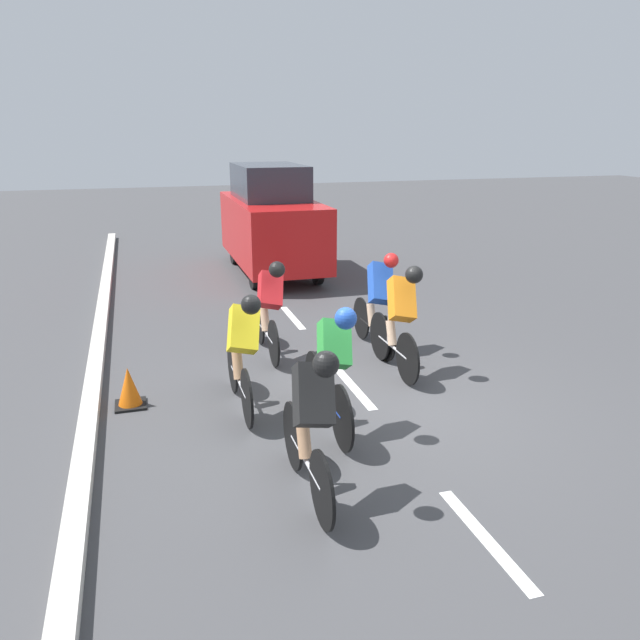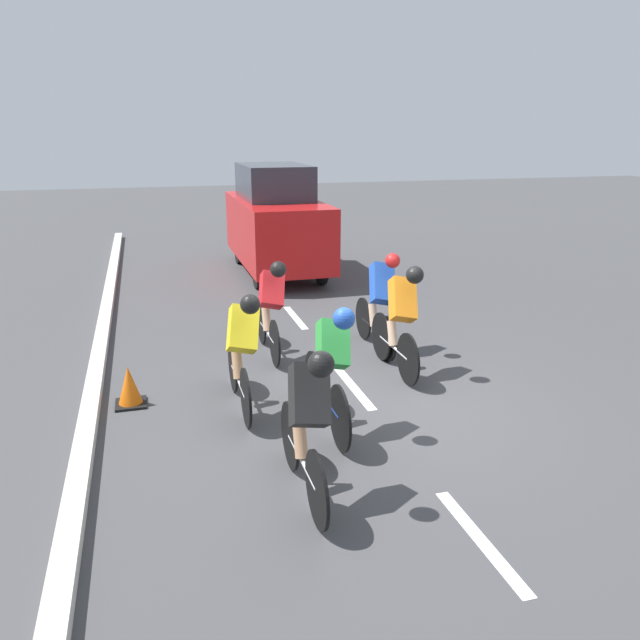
# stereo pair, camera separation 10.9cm
# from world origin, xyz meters

# --- Properties ---
(ground_plane) EXTENTS (60.00, 60.00, 0.00)m
(ground_plane) POSITION_xyz_m (0.00, 0.00, 0.00)
(ground_plane) COLOR #424244
(lane_stripe_near) EXTENTS (0.12, 1.40, 0.01)m
(lane_stripe_near) POSITION_xyz_m (0.00, 2.67, 0.00)
(lane_stripe_near) COLOR white
(lane_stripe_near) RESTS_ON ground
(lane_stripe_mid) EXTENTS (0.12, 1.40, 0.01)m
(lane_stripe_mid) POSITION_xyz_m (0.00, -0.53, 0.00)
(lane_stripe_mid) COLOR white
(lane_stripe_mid) RESTS_ON ground
(lane_stripe_far) EXTENTS (0.12, 1.40, 0.01)m
(lane_stripe_far) POSITION_xyz_m (0.00, -3.73, 0.00)
(lane_stripe_far) COLOR white
(lane_stripe_far) RESTS_ON ground
(curb) EXTENTS (0.20, 25.43, 0.14)m
(curb) POSITION_xyz_m (3.20, -0.53, 0.07)
(curb) COLOR beige
(curb) RESTS_ON ground
(cyclist_blue) EXTENTS (0.43, 1.68, 1.52)m
(cyclist_blue) POSITION_xyz_m (-0.81, -1.77, 0.80)
(cyclist_blue) COLOR black
(cyclist_blue) RESTS_ON ground
(cyclist_red) EXTENTS (0.43, 1.66, 1.45)m
(cyclist_red) POSITION_xyz_m (0.77, -1.99, 0.77)
(cyclist_red) COLOR black
(cyclist_red) RESTS_ON ground
(cyclist_orange) EXTENTS (0.43, 1.65, 1.53)m
(cyclist_orange) POSITION_xyz_m (-0.75, -0.86, 0.81)
(cyclist_orange) COLOR black
(cyclist_orange) RESTS_ON ground
(cyclist_green) EXTENTS (0.41, 1.73, 1.47)m
(cyclist_green) POSITION_xyz_m (0.62, 0.50, 0.77)
(cyclist_green) COLOR black
(cyclist_green) RESTS_ON ground
(cyclist_yellow) EXTENTS (0.43, 1.68, 1.46)m
(cyclist_yellow) POSITION_xyz_m (1.45, -0.29, 0.77)
(cyclist_yellow) COLOR black
(cyclist_yellow) RESTS_ON ground
(cyclist_black) EXTENTS (0.40, 1.65, 1.49)m
(cyclist_black) POSITION_xyz_m (1.19, 1.71, 0.78)
(cyclist_black) COLOR black
(cyclist_black) RESTS_ON ground
(support_car) EXTENTS (1.70, 4.16, 2.41)m
(support_car) POSITION_xyz_m (-0.43, -7.29, 1.19)
(support_car) COLOR black
(support_car) RESTS_ON ground
(traffic_cone) EXTENTS (0.36, 0.36, 0.49)m
(traffic_cone) POSITION_xyz_m (2.75, -0.78, 0.24)
(traffic_cone) COLOR black
(traffic_cone) RESTS_ON ground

